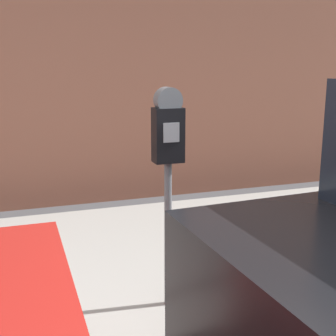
% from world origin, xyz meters
% --- Properties ---
extents(sidewalk, '(24.00, 2.80, 0.14)m').
position_xyz_m(sidewalk, '(0.00, 2.20, 0.07)').
color(sidewalk, '#ADAAA3').
rests_on(sidewalk, ground_plane).
extents(parking_meter, '(0.20, 0.14, 1.56)m').
position_xyz_m(parking_meter, '(0.10, 1.25, 1.30)').
color(parking_meter, slate).
rests_on(parking_meter, sidewalk).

